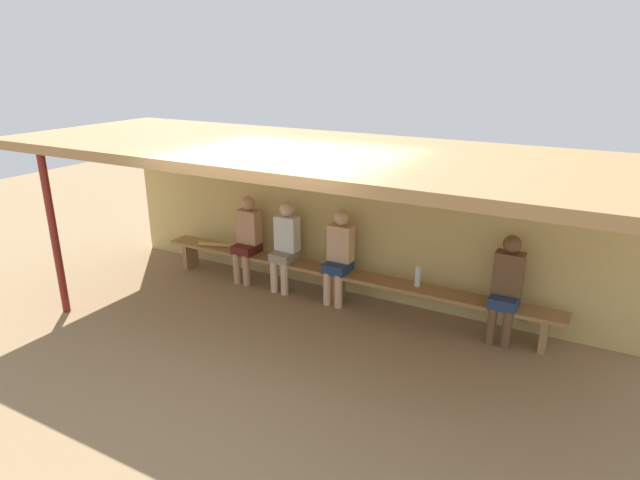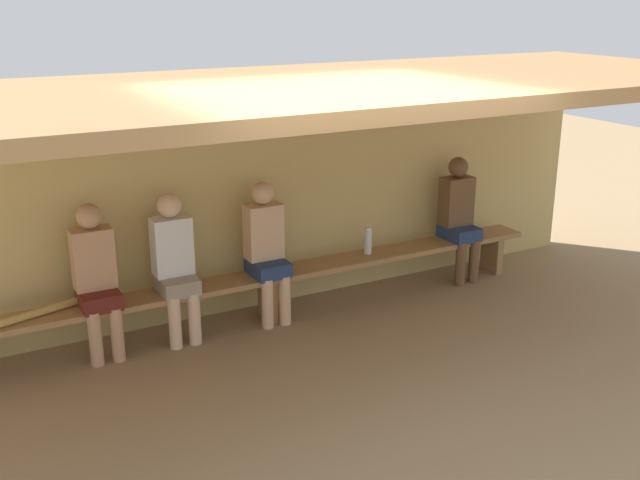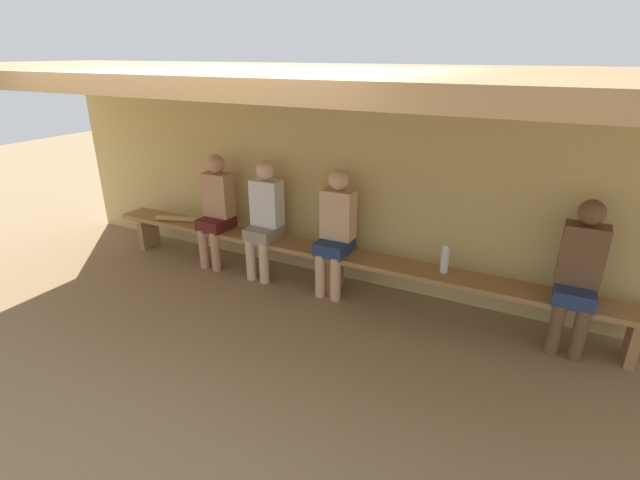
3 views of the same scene
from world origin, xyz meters
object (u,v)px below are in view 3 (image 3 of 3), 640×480
Objects in this scene: player_shirtless_tan at (265,215)px; baseball_bat at (187,219)px; bench at (335,258)px; player_near_post at (336,228)px; player_rightmost at (579,271)px; player_in_red at (216,207)px; water_bottle_blue at (445,259)px.

baseball_bat is at bearing -179.85° from player_shirtless_tan.
player_near_post reaches higher than bench.
player_rightmost reaches higher than baseball_bat.
bench is at bearing -0.20° from player_shirtless_tan.
player_in_red is at bearing 180.00° from player_rightmost.
baseball_bat is at bearing -179.91° from player_near_post.
player_in_red is (-1.57, 0.00, 0.34)m from bench.
bench is at bearing -178.03° from water_bottle_blue.
player_in_red is at bearing 180.00° from player_near_post.
player_rightmost is 1.00× the size of player_in_red.
player_near_post reaches higher than baseball_bat.
player_in_red is at bearing -179.24° from water_bottle_blue.
player_near_post reaches higher than water_bottle_blue.
player_shirtless_tan is at bearing 0.00° from player_in_red.
baseball_bat is (-2.05, -0.00, -0.24)m from player_near_post.
player_shirtless_tan is (-0.88, 0.00, 0.34)m from bench.
player_rightmost is (2.26, 0.00, 0.34)m from bench.
player_near_post is 2.06m from baseball_bat.
player_shirtless_tan reaches higher than bench.
bench is at bearing -179.92° from player_rightmost.
baseball_bat is at bearing -179.96° from player_rightmost.
player_in_red is 0.53m from baseball_bat.
player_shirtless_tan is 1.18m from baseball_bat.
water_bottle_blue is at bearing 1.97° from bench.
baseball_bat is (-2.04, -0.00, 0.11)m from bench.
baseball_bat is at bearing -180.00° from bench.
player_rightmost is at bearing 0.00° from player_shirtless_tan.
player_rightmost and player_near_post have the same top height.
player_near_post is at bearing 0.00° from player_shirtless_tan.
player_near_post is 1.62× the size of baseball_bat.
bench is 4.49× the size of player_shirtless_tan.
player_near_post is 1.14m from water_bottle_blue.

